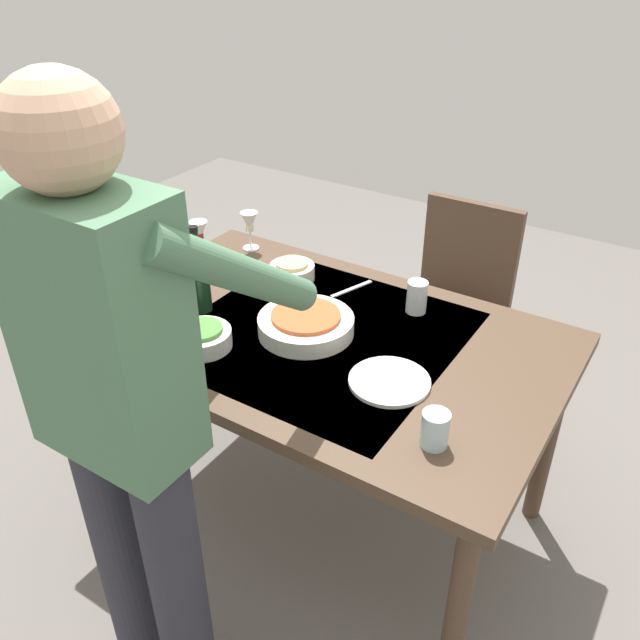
{
  "coord_description": "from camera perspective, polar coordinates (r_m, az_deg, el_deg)",
  "views": [
    {
      "loc": [
        -0.93,
        1.45,
        1.9
      ],
      "look_at": [
        0.0,
        0.0,
        0.83
      ],
      "focal_mm": 37.02,
      "sensor_mm": 36.0,
      "label": 1
    }
  ],
  "objects": [
    {
      "name": "serving_bowl_pasta",
      "position": [
        2.04,
        -1.23,
        -0.31
      ],
      "size": [
        0.3,
        0.3,
        0.07
      ],
      "color": "white",
      "rests_on": "dining_table"
    },
    {
      "name": "table_knife",
      "position": [
        2.4,
        -8.45,
        3.67
      ],
      "size": [
        0.07,
        0.2,
        0.0
      ],
      "primitive_type": "cube",
      "rotation": [
        0.0,
        0.0,
        -0.3
      ],
      "color": "silver",
      "rests_on": "dining_table"
    },
    {
      "name": "ground_plane",
      "position": [
        2.56,
        -0.0,
        -15.93
      ],
      "size": [
        6.0,
        6.0,
        0.0
      ],
      "primitive_type": "plane",
      "color": "#66605B"
    },
    {
      "name": "water_cup_far_left",
      "position": [
        2.39,
        -12.96,
        4.38
      ],
      "size": [
        0.07,
        0.07,
        0.1
      ],
      "primitive_type": "cylinder",
      "color": "silver",
      "rests_on": "dining_table"
    },
    {
      "name": "chair_near",
      "position": [
        2.8,
        11.69,
        1.85
      ],
      "size": [
        0.4,
        0.4,
        0.91
      ],
      "color": "#352114",
      "rests_on": "ground_plane"
    },
    {
      "name": "water_cup_near_right",
      "position": [
        2.17,
        8.37,
        1.99
      ],
      "size": [
        0.07,
        0.07,
        0.11
      ],
      "primitive_type": "cylinder",
      "color": "silver",
      "rests_on": "dining_table"
    },
    {
      "name": "wine_glass_right",
      "position": [
        2.56,
        -6.11,
        8.26
      ],
      "size": [
        0.07,
        0.07,
        0.15
      ],
      "color": "white",
      "rests_on": "dining_table"
    },
    {
      "name": "dinner_plate_near",
      "position": [
        1.85,
        6.03,
        -5.29
      ],
      "size": [
        0.23,
        0.23,
        0.01
      ],
      "primitive_type": "cylinder",
      "color": "white",
      "rests_on": "dining_table"
    },
    {
      "name": "side_bowl_bread",
      "position": [
        2.35,
        -2.42,
        4.29
      ],
      "size": [
        0.16,
        0.16,
        0.07
      ],
      "color": "white",
      "rests_on": "dining_table"
    },
    {
      "name": "dining_table",
      "position": [
        2.1,
        -0.0,
        -2.99
      ],
      "size": [
        1.48,
        0.95,
        0.78
      ],
      "color": "#4C3828",
      "rests_on": "ground_plane"
    },
    {
      "name": "side_bowl_salad",
      "position": [
        2.01,
        -10.18,
        -1.47
      ],
      "size": [
        0.18,
        0.18,
        0.07
      ],
      "color": "white",
      "rests_on": "dining_table"
    },
    {
      "name": "wine_bottle",
      "position": [
        2.16,
        -10.45,
        3.45
      ],
      "size": [
        0.07,
        0.07,
        0.3
      ],
      "color": "black",
      "rests_on": "dining_table"
    },
    {
      "name": "person_server",
      "position": [
        1.53,
        -16.61,
        -7.41
      ],
      "size": [
        0.42,
        0.61,
        1.69
      ],
      "color": "#2D2D38",
      "rests_on": "ground_plane"
    },
    {
      "name": "water_cup_near_left",
      "position": [
        1.65,
        9.91,
        -9.28
      ],
      "size": [
        0.07,
        0.07,
        0.1
      ],
      "primitive_type": "cylinder",
      "color": "silver",
      "rests_on": "dining_table"
    },
    {
      "name": "table_fork",
      "position": [
        2.3,
        2.74,
        2.7
      ],
      "size": [
        0.07,
        0.17,
        0.0
      ],
      "primitive_type": "cube",
      "rotation": [
        0.0,
        0.0,
        -0.33
      ],
      "color": "silver",
      "rests_on": "dining_table"
    },
    {
      "name": "wine_glass_left",
      "position": [
        2.51,
        -10.4,
        7.39
      ],
      "size": [
        0.07,
        0.07,
        0.15
      ],
      "color": "white",
      "rests_on": "dining_table"
    }
  ]
}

